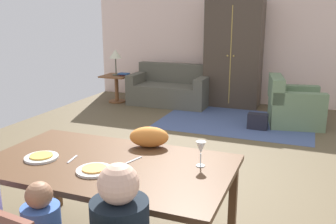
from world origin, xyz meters
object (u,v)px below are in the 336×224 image
object	(u,v)px
couch	(171,90)
book_upper	(124,74)
plate_near_man	(41,158)
armchair	(292,106)
handbag	(258,121)
book_lower	(125,75)
table_lamp	(115,55)
side_table	(117,85)
dining_table	(108,171)
wine_glass	(201,149)
plate_near_child	(94,170)
cat	(149,137)
armoire	(234,54)

from	to	relation	value
couch	book_upper	bearing A→B (deg)	-164.63
plate_near_man	armchair	bearing A→B (deg)	69.78
book_upper	plate_near_man	bearing A→B (deg)	-68.97
book_upper	handbag	size ratio (longest dim) A/B	0.69
couch	book_lower	bearing A→B (deg)	-167.76
table_lamp	handbag	bearing A→B (deg)	-16.16
plate_near_man	armchair	size ratio (longest dim) A/B	0.25
side_table	armchair	bearing A→B (deg)	-6.49
dining_table	side_table	size ratio (longest dim) A/B	3.14
wine_glass	book_upper	distance (m)	5.35
wine_glass	book_lower	bearing A→B (deg)	123.56
dining_table	side_table	bearing A→B (deg)	118.46
plate_near_child	cat	xyz separation A→B (m)	(0.15, 0.59, 0.08)
armchair	table_lamp	world-z (taller)	table_lamp
table_lamp	book_lower	size ratio (longest dim) A/B	2.45
armchair	table_lamp	distance (m)	3.69
dining_table	plate_near_child	world-z (taller)	plate_near_child
couch	book_lower	size ratio (longest dim) A/B	7.42
dining_table	armoire	world-z (taller)	armoire
plate_near_child	couch	world-z (taller)	couch
table_lamp	couch	bearing A→B (deg)	12.77
dining_table	armoire	bearing A→B (deg)	91.55
wine_glass	book_upper	bearing A→B (deg)	123.86
couch	handbag	size ratio (longest dim) A/B	5.10
plate_near_child	couch	bearing A→B (deg)	105.13
plate_near_man	side_table	size ratio (longest dim) A/B	0.43
plate_near_child	armoire	distance (m)	5.39
cat	table_lamp	xyz separation A→B (m)	(-2.66, 4.21, 0.16)
side_table	book_upper	distance (m)	0.31
plate_near_man	book_lower	distance (m)	5.13
book_upper	armchair	bearing A→B (deg)	-6.76
armchair	side_table	bearing A→B (deg)	173.51
armoire	table_lamp	bearing A→B (deg)	-166.24
book_lower	dining_table	bearing A→B (deg)	-63.55
plate_near_man	book_upper	distance (m)	5.08
book_upper	handbag	world-z (taller)	book_upper
dining_table	handbag	world-z (taller)	dining_table
plate_near_man	plate_near_child	bearing A→B (deg)	-6.83
table_lamp	book_upper	world-z (taller)	table_lamp
side_table	plate_near_child	bearing A→B (deg)	-62.45
dining_table	wine_glass	distance (m)	0.71
side_table	couch	bearing A→B (deg)	12.77
plate_near_child	side_table	world-z (taller)	plate_near_child
dining_table	plate_near_man	bearing A→B (deg)	-166.54
table_lamp	book_lower	distance (m)	0.46
couch	plate_near_child	bearing A→B (deg)	-74.87
couch	armoire	size ratio (longest dim) A/B	0.78
book_lower	handbag	size ratio (longest dim) A/B	0.69
dining_table	plate_near_man	world-z (taller)	plate_near_man
armoire	handbag	bearing A→B (deg)	-63.42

